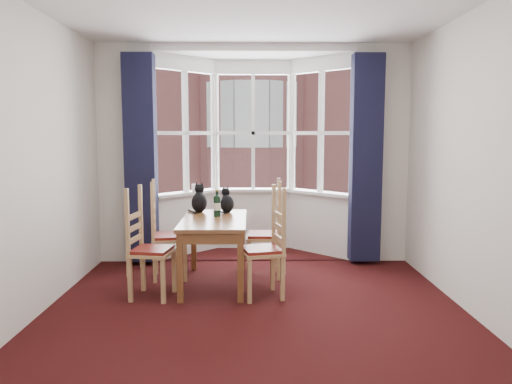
{
  "coord_description": "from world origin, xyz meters",
  "views": [
    {
      "loc": [
        -0.04,
        -4.22,
        1.67
      ],
      "look_at": [
        0.02,
        1.05,
        1.05
      ],
      "focal_mm": 35.0,
      "sensor_mm": 36.0,
      "label": 1
    }
  ],
  "objects_px": {
    "cat_right": "(227,202)",
    "wine_bottle": "(217,205)",
    "chair_left_far": "(162,238)",
    "chair_right_near": "(270,251)",
    "chair_left_near": "(144,252)",
    "dining_table": "(214,228)",
    "cat_left": "(199,201)",
    "chair_right_far": "(271,236)",
    "candle_tall": "(194,188)"
  },
  "relations": [
    {
      "from": "dining_table",
      "to": "cat_left",
      "type": "relative_size",
      "value": 3.64
    },
    {
      "from": "chair_right_far",
      "to": "candle_tall",
      "type": "distance_m",
      "value": 1.56
    },
    {
      "from": "cat_right",
      "to": "candle_tall",
      "type": "distance_m",
      "value": 1.1
    },
    {
      "from": "chair_left_near",
      "to": "cat_right",
      "type": "xyz_separation_m",
      "value": [
        0.81,
        0.85,
        0.39
      ]
    },
    {
      "from": "chair_left_near",
      "to": "cat_left",
      "type": "bearing_deg",
      "value": 61.14
    },
    {
      "from": "chair_right_near",
      "to": "chair_right_far",
      "type": "height_order",
      "value": "same"
    },
    {
      "from": "chair_left_near",
      "to": "wine_bottle",
      "type": "xyz_separation_m",
      "value": [
        0.72,
        0.55,
        0.4
      ]
    },
    {
      "from": "chair_right_near",
      "to": "cat_right",
      "type": "xyz_separation_m",
      "value": [
        -0.48,
        0.84,
        0.39
      ]
    },
    {
      "from": "dining_table",
      "to": "chair_left_far",
      "type": "xyz_separation_m",
      "value": [
        -0.62,
        0.25,
        -0.17
      ]
    },
    {
      "from": "cat_right",
      "to": "wine_bottle",
      "type": "distance_m",
      "value": 0.32
    },
    {
      "from": "chair_right_far",
      "to": "cat_left",
      "type": "xyz_separation_m",
      "value": [
        -0.85,
        0.14,
        0.4
      ]
    },
    {
      "from": "chair_right_near",
      "to": "chair_left_near",
      "type": "bearing_deg",
      "value": -179.48
    },
    {
      "from": "wine_bottle",
      "to": "candle_tall",
      "type": "height_order",
      "value": "wine_bottle"
    },
    {
      "from": "cat_right",
      "to": "candle_tall",
      "type": "xyz_separation_m",
      "value": [
        -0.5,
        0.98,
        0.06
      ]
    },
    {
      "from": "chair_right_near",
      "to": "wine_bottle",
      "type": "xyz_separation_m",
      "value": [
        -0.58,
        0.54,
        0.4
      ]
    },
    {
      "from": "dining_table",
      "to": "candle_tall",
      "type": "height_order",
      "value": "candle_tall"
    },
    {
      "from": "chair_right_near",
      "to": "chair_right_far",
      "type": "bearing_deg",
      "value": 86.51
    },
    {
      "from": "chair_left_far",
      "to": "chair_right_near",
      "type": "relative_size",
      "value": 1.0
    },
    {
      "from": "wine_bottle",
      "to": "chair_right_near",
      "type": "bearing_deg",
      "value": -42.9
    },
    {
      "from": "dining_table",
      "to": "cat_right",
      "type": "xyz_separation_m",
      "value": [
        0.12,
        0.43,
        0.22
      ]
    },
    {
      "from": "chair_left_near",
      "to": "chair_right_far",
      "type": "xyz_separation_m",
      "value": [
        1.34,
        0.74,
        0.0
      ]
    },
    {
      "from": "chair_left_near",
      "to": "chair_left_far",
      "type": "xyz_separation_m",
      "value": [
        0.07,
        0.66,
        0.0
      ]
    },
    {
      "from": "dining_table",
      "to": "chair_left_near",
      "type": "xyz_separation_m",
      "value": [
        -0.69,
        -0.41,
        -0.17
      ]
    },
    {
      "from": "chair_left_near",
      "to": "chair_right_near",
      "type": "xyz_separation_m",
      "value": [
        1.29,
        0.01,
        0.0
      ]
    },
    {
      "from": "wine_bottle",
      "to": "dining_table",
      "type": "bearing_deg",
      "value": -99.72
    },
    {
      "from": "dining_table",
      "to": "wine_bottle",
      "type": "relative_size",
      "value": 4.25
    },
    {
      "from": "cat_right",
      "to": "candle_tall",
      "type": "bearing_deg",
      "value": 116.91
    },
    {
      "from": "chair_left_far",
      "to": "cat_left",
      "type": "height_order",
      "value": "cat_left"
    },
    {
      "from": "chair_left_near",
      "to": "chair_left_far",
      "type": "height_order",
      "value": "same"
    },
    {
      "from": "dining_table",
      "to": "chair_right_near",
      "type": "height_order",
      "value": "chair_right_near"
    },
    {
      "from": "candle_tall",
      "to": "chair_left_far",
      "type": "bearing_deg",
      "value": -101.85
    },
    {
      "from": "dining_table",
      "to": "cat_left",
      "type": "distance_m",
      "value": 0.56
    },
    {
      "from": "chair_right_near",
      "to": "wine_bottle",
      "type": "height_order",
      "value": "wine_bottle"
    },
    {
      "from": "candle_tall",
      "to": "cat_right",
      "type": "bearing_deg",
      "value": -63.09
    },
    {
      "from": "chair_right_near",
      "to": "cat_right",
      "type": "relative_size",
      "value": 2.95
    },
    {
      "from": "cat_left",
      "to": "dining_table",
      "type": "bearing_deg",
      "value": -65.74
    },
    {
      "from": "chair_right_near",
      "to": "cat_left",
      "type": "xyz_separation_m",
      "value": [
        -0.81,
        0.87,
        0.4
      ]
    },
    {
      "from": "chair_left_near",
      "to": "wine_bottle",
      "type": "height_order",
      "value": "wine_bottle"
    },
    {
      "from": "chair_right_near",
      "to": "chair_right_far",
      "type": "distance_m",
      "value": 0.73
    },
    {
      "from": "chair_right_far",
      "to": "cat_right",
      "type": "xyz_separation_m",
      "value": [
        -0.52,
        0.11,
        0.39
      ]
    },
    {
      "from": "chair_left_far",
      "to": "chair_right_far",
      "type": "height_order",
      "value": "same"
    },
    {
      "from": "cat_left",
      "to": "chair_left_far",
      "type": "bearing_deg",
      "value": -152.5
    },
    {
      "from": "chair_right_near",
      "to": "wine_bottle",
      "type": "relative_size",
      "value": 3.01
    },
    {
      "from": "chair_left_near",
      "to": "wine_bottle",
      "type": "distance_m",
      "value": 0.99
    },
    {
      "from": "cat_left",
      "to": "chair_right_far",
      "type": "bearing_deg",
      "value": -9.29
    },
    {
      "from": "chair_left_near",
      "to": "chair_right_far",
      "type": "height_order",
      "value": "same"
    },
    {
      "from": "chair_left_near",
      "to": "chair_left_far",
      "type": "distance_m",
      "value": 0.67
    },
    {
      "from": "dining_table",
      "to": "wine_bottle",
      "type": "distance_m",
      "value": 0.27
    },
    {
      "from": "chair_left_far",
      "to": "cat_left",
      "type": "relative_size",
      "value": 2.58
    },
    {
      "from": "chair_right_far",
      "to": "cat_right",
      "type": "height_order",
      "value": "cat_right"
    }
  ]
}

